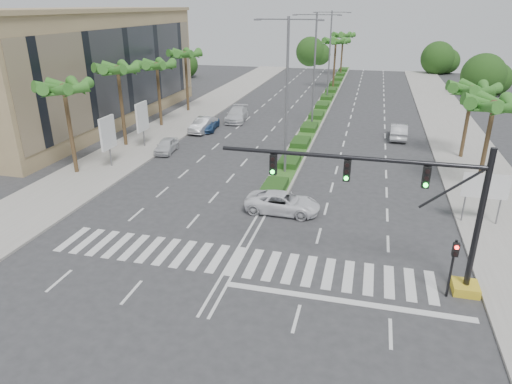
# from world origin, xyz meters

# --- Properties ---
(ground) EXTENTS (160.00, 160.00, 0.00)m
(ground) POSITION_xyz_m (0.00, 0.00, 0.00)
(ground) COLOR #333335
(ground) RESTS_ON ground
(footpath_right) EXTENTS (6.00, 120.00, 0.15)m
(footpath_right) POSITION_xyz_m (15.20, 20.00, 0.07)
(footpath_right) COLOR gray
(footpath_right) RESTS_ON ground
(footpath_left) EXTENTS (6.00, 120.00, 0.15)m
(footpath_left) POSITION_xyz_m (-15.20, 20.00, 0.07)
(footpath_left) COLOR gray
(footpath_left) RESTS_ON ground
(median) EXTENTS (2.20, 75.00, 0.20)m
(median) POSITION_xyz_m (0.00, 45.00, 0.10)
(median) COLOR gray
(median) RESTS_ON ground
(median_grass) EXTENTS (1.80, 75.00, 0.04)m
(median_grass) POSITION_xyz_m (0.00, 45.00, 0.22)
(median_grass) COLOR #24551D
(median_grass) RESTS_ON median
(building) EXTENTS (12.00, 36.00, 12.00)m
(building) POSITION_xyz_m (-26.00, 26.00, 6.00)
(building) COLOR tan
(building) RESTS_ON ground
(signal_gantry) EXTENTS (12.60, 1.20, 7.20)m
(signal_gantry) POSITION_xyz_m (9.27, -0.00, 3.46)
(signal_gantry) COLOR gold
(signal_gantry) RESTS_ON ground
(pedestrian_signal) EXTENTS (0.28, 0.36, 3.00)m
(pedestrian_signal) POSITION_xyz_m (10.60, -0.68, 2.04)
(pedestrian_signal) COLOR black
(pedestrian_signal) RESTS_ON ground
(direction_sign) EXTENTS (2.70, 0.11, 3.40)m
(direction_sign) POSITION_xyz_m (13.50, 7.99, 2.45)
(direction_sign) COLOR slate
(direction_sign) RESTS_ON ground
(billboard_near) EXTENTS (0.18, 2.10, 4.35)m
(billboard_near) POSITION_xyz_m (-14.50, 12.00, 2.96)
(billboard_near) COLOR slate
(billboard_near) RESTS_ON ground
(billboard_far) EXTENTS (0.18, 2.10, 4.35)m
(billboard_far) POSITION_xyz_m (-14.50, 18.00, 2.96)
(billboard_far) COLOR slate
(billboard_far) RESTS_ON ground
(palm_left_near) EXTENTS (4.57, 4.68, 7.55)m
(palm_left_near) POSITION_xyz_m (-16.50, 10.00, 6.69)
(palm_left_near) COLOR brown
(palm_left_near) RESTS_ON ground
(palm_left_mid) EXTENTS (4.57, 4.68, 7.95)m
(palm_left_mid) POSITION_xyz_m (-16.50, 18.00, 7.08)
(palm_left_mid) COLOR brown
(palm_left_mid) RESTS_ON ground
(palm_left_far) EXTENTS (4.57, 4.68, 7.35)m
(palm_left_far) POSITION_xyz_m (-16.50, 26.00, 6.50)
(palm_left_far) COLOR brown
(palm_left_far) RESTS_ON ground
(palm_left_end) EXTENTS (4.57, 4.68, 7.75)m
(palm_left_end) POSITION_xyz_m (-16.50, 34.00, 6.88)
(palm_left_end) COLOR brown
(palm_left_end) RESTS_ON ground
(palm_right_near) EXTENTS (4.57, 4.68, 7.05)m
(palm_right_near) POSITION_xyz_m (14.50, 14.00, 6.20)
(palm_right_near) COLOR brown
(palm_right_near) RESTS_ON ground
(palm_right_far) EXTENTS (4.57, 4.68, 6.75)m
(palm_right_far) POSITION_xyz_m (14.50, 22.00, 5.91)
(palm_right_far) COLOR brown
(palm_right_far) RESTS_ON ground
(palm_median_a) EXTENTS (4.57, 4.68, 8.05)m
(palm_median_a) POSITION_xyz_m (0.00, 55.00, 7.17)
(palm_median_a) COLOR brown
(palm_median_a) RESTS_ON ground
(palm_median_b) EXTENTS (4.57, 4.68, 8.05)m
(palm_median_b) POSITION_xyz_m (0.00, 70.00, 7.17)
(palm_median_b) COLOR brown
(palm_median_b) RESTS_ON ground
(streetlight_near) EXTENTS (5.10, 0.25, 12.00)m
(streetlight_near) POSITION_xyz_m (0.00, 14.00, 6.81)
(streetlight_near) COLOR slate
(streetlight_near) RESTS_ON ground
(streetlight_mid) EXTENTS (5.10, 0.25, 12.00)m
(streetlight_mid) POSITION_xyz_m (0.00, 30.00, 6.81)
(streetlight_mid) COLOR slate
(streetlight_mid) RESTS_ON ground
(streetlight_far) EXTENTS (5.10, 0.25, 12.00)m
(streetlight_far) POSITION_xyz_m (0.00, 46.00, 6.81)
(streetlight_far) COLOR slate
(streetlight_far) RESTS_ON ground
(car_parked_a) EXTENTS (1.93, 3.94, 1.29)m
(car_parked_a) POSITION_xyz_m (-11.80, 17.11, 0.65)
(car_parked_a) COLOR silver
(car_parked_a) RESTS_ON ground
(car_parked_b) EXTENTS (1.97, 4.70, 1.51)m
(car_parked_b) POSITION_xyz_m (-11.09, 24.96, 0.76)
(car_parked_b) COLOR silver
(car_parked_b) RESTS_ON ground
(car_parked_c) EXTENTS (2.67, 4.80, 1.27)m
(car_parked_c) POSITION_xyz_m (-10.96, 25.67, 0.64)
(car_parked_c) COLOR navy
(car_parked_c) RESTS_ON ground
(car_parked_d) EXTENTS (2.71, 5.55, 1.55)m
(car_parked_d) POSITION_xyz_m (-8.94, 30.48, 0.78)
(car_parked_d) COLOR silver
(car_parked_d) RESTS_ON ground
(car_crossing) EXTENTS (4.95, 2.34, 1.37)m
(car_crossing) POSITION_xyz_m (1.25, 6.75, 0.68)
(car_crossing) COLOR white
(car_crossing) RESTS_ON ground
(car_right) EXTENTS (1.80, 4.79, 1.56)m
(car_right) POSITION_xyz_m (9.26, 27.27, 0.78)
(car_right) COLOR silver
(car_right) RESTS_ON ground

